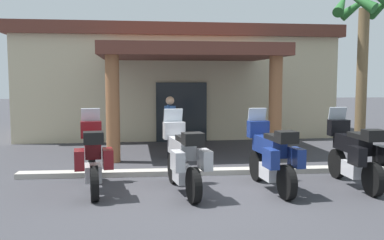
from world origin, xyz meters
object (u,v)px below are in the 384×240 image
object	(u,v)px
motorcycle_blue	(272,156)
motorcycle_black	(355,154)
motorcycle_silver	(183,158)
pedestrian	(170,123)
motorcycle_maroon	(93,157)
motel_building	(174,81)
palm_tree_near_portico	(363,31)

from	to	relation	value
motorcycle_blue	motorcycle_black	bearing A→B (deg)	-93.91
motorcycle_black	motorcycle_silver	bearing A→B (deg)	91.09
motorcycle_silver	pedestrian	distance (m)	3.66
motorcycle_blue	pedestrian	world-z (taller)	pedestrian
motorcycle_maroon	pedestrian	bearing A→B (deg)	-36.22
motorcycle_black	motorcycle_blue	bearing A→B (deg)	91.35
motorcycle_blue	motel_building	bearing A→B (deg)	1.91
motel_building	motorcycle_silver	world-z (taller)	motel_building
motorcycle_silver	palm_tree_near_portico	bearing A→B (deg)	-59.91
motorcycle_silver	motorcycle_black	xyz separation A→B (m)	(3.58, 0.17, 0.00)
motorcycle_silver	palm_tree_near_portico	xyz separation A→B (m)	(6.22, 5.34, 3.08)
motorcycle_maroon	motorcycle_black	xyz separation A→B (m)	(5.37, -0.13, 0.00)
motel_building	pedestrian	size ratio (longest dim) A/B	7.05
pedestrian	motorcycle_blue	bearing A→B (deg)	-70.39
motorcycle_blue	motorcycle_maroon	bearing A→B (deg)	79.55
motorcycle_silver	motorcycle_black	size ratio (longest dim) A/B	0.99
motorcycle_blue	palm_tree_near_portico	size ratio (longest dim) A/B	0.42
motel_building	motorcycle_blue	world-z (taller)	motel_building
motorcycle_maroon	pedestrian	world-z (taller)	pedestrian
palm_tree_near_portico	motorcycle_blue	bearing A→B (deg)	-130.09
motel_building	motorcycle_maroon	size ratio (longest dim) A/B	5.61
motel_building	motorcycle_maroon	xyz separation A→B (m)	(-2.08, -9.45, -1.44)
motorcycle_silver	palm_tree_near_portico	world-z (taller)	palm_tree_near_portico
motorcycle_maroon	pedestrian	xyz separation A→B (m)	(1.67, 3.34, 0.32)
motel_building	motorcycle_blue	size ratio (longest dim) A/B	5.59
motorcycle_maroon	motorcycle_black	world-z (taller)	same
motorcycle_blue	motorcycle_black	world-z (taller)	same
motel_building	palm_tree_near_portico	size ratio (longest dim) A/B	2.33
motel_building	motorcycle_maroon	world-z (taller)	motel_building
motorcycle_black	pedestrian	world-z (taller)	pedestrian
palm_tree_near_portico	pedestrian	bearing A→B (deg)	-164.98
motorcycle_blue	palm_tree_near_portico	distance (m)	7.54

